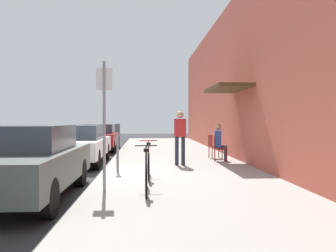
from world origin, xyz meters
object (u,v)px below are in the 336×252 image
object	(u,v)px
cafe_chair_0	(218,146)
seated_patron_0	(220,141)
parked_car_0	(26,161)
parked_car_1	(79,144)
parking_meter	(118,144)
cafe_chair_1	(213,145)
street_sign	(104,115)
parked_car_2	(99,137)
pedestrian_standing	(180,133)
bicycle_0	(146,174)
bicycle_1	(148,163)

from	to	relation	value
cafe_chair_0	seated_patron_0	size ratio (longest dim) A/B	0.67
parked_car_0	cafe_chair_0	world-z (taller)	parked_car_0
parked_car_1	seated_patron_0	world-z (taller)	seated_patron_0
parking_meter	cafe_chair_1	world-z (taller)	parking_meter
parked_car_0	seated_patron_0	size ratio (longest dim) A/B	3.41
seated_patron_0	parking_meter	bearing A→B (deg)	-145.85
street_sign	cafe_chair_0	size ratio (longest dim) A/B	2.99
parked_car_1	parking_meter	size ratio (longest dim) A/B	3.33
parked_car_0	street_sign	size ratio (longest dim) A/B	1.69
street_sign	seated_patron_0	distance (m)	6.10
parked_car_0	cafe_chair_1	world-z (taller)	parked_car_0
parked_car_2	parked_car_0	bearing A→B (deg)	-90.00
parked_car_1	pedestrian_standing	xyz separation A→B (m)	(3.40, -1.38, 0.41)
seated_patron_0	cafe_chair_0	bearing A→B (deg)	168.31
parking_meter	pedestrian_standing	size ratio (longest dim) A/B	0.78
cafe_chair_0	cafe_chair_1	xyz separation A→B (m)	(-0.00, 0.84, 0.00)
parked_car_1	parking_meter	distance (m)	3.03
parked_car_0	bicycle_0	world-z (taller)	parked_car_0
parked_car_2	cafe_chair_0	world-z (taller)	parked_car_2
bicycle_0	cafe_chair_0	world-z (taller)	bicycle_0
parking_meter	bicycle_0	xyz separation A→B (m)	(0.79, -2.93, -0.41)
parked_car_2	parking_meter	bearing A→B (deg)	-79.08
bicycle_1	cafe_chair_1	world-z (taller)	bicycle_1
seated_patron_0	street_sign	bearing A→B (deg)	-124.08
parking_meter	pedestrian_standing	distance (m)	2.23
parked_car_0	bicycle_1	size ratio (longest dim) A/B	2.57
parking_meter	street_sign	distance (m)	2.84
bicycle_1	cafe_chair_0	xyz separation A→B (m)	(2.43, 3.44, 0.14)
cafe_chair_1	parking_meter	bearing A→B (deg)	-136.45
parked_car_2	bicycle_1	world-z (taller)	parked_car_2
parked_car_1	street_sign	size ratio (longest dim) A/B	1.69
parked_car_1	cafe_chair_0	world-z (taller)	parked_car_1
parking_meter	pedestrian_standing	xyz separation A→B (m)	(1.85, 1.22, 0.23)
parked_car_0	pedestrian_standing	bearing A→B (deg)	50.12
parked_car_2	bicycle_1	size ratio (longest dim) A/B	2.57
parked_car_2	cafe_chair_0	xyz separation A→B (m)	(4.83, -5.76, -0.07)
parked_car_2	cafe_chair_0	distance (m)	7.52
bicycle_1	cafe_chair_0	bearing A→B (deg)	54.76
bicycle_0	cafe_chair_0	bearing A→B (deg)	64.43
cafe_chair_1	pedestrian_standing	size ratio (longest dim) A/B	0.51
parking_meter	cafe_chair_1	xyz separation A→B (m)	(3.28, 3.11, -0.26)
cafe_chair_1	bicycle_1	bearing A→B (deg)	-119.58
street_sign	cafe_chair_0	bearing A→B (deg)	56.45
cafe_chair_0	bicycle_0	bearing A→B (deg)	-115.57
bicycle_0	cafe_chair_1	size ratio (longest dim) A/B	1.97
bicycle_0	bicycle_1	world-z (taller)	same
parked_car_0	pedestrian_standing	xyz separation A→B (m)	(3.40, 4.07, 0.38)
cafe_chair_0	street_sign	bearing A→B (deg)	-123.55
parked_car_0	cafe_chair_1	size ratio (longest dim) A/B	5.06
bicycle_1	cafe_chair_0	world-z (taller)	bicycle_1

